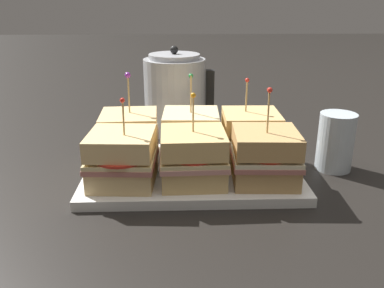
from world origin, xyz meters
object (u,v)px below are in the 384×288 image
at_px(serving_platter, 192,172).
at_px(sandwich_front_right, 265,156).
at_px(sandwich_front_center, 191,157).
at_px(sandwich_back_center, 192,134).
at_px(sandwich_back_left, 130,135).
at_px(kettle_steel, 175,94).
at_px(sandwich_front_left, 122,158).
at_px(sandwich_back_right, 251,135).
at_px(drinking_glass, 336,142).

xyz_separation_m(serving_platter, sandwich_front_right, (0.13, -0.06, 0.06)).
xyz_separation_m(sandwich_front_center, sandwich_back_center, (0.01, 0.12, 0.00)).
height_order(sandwich_back_left, kettle_steel, kettle_steel).
distance_m(sandwich_front_left, sandwich_front_center, 0.12).
distance_m(sandwich_front_left, sandwich_front_right, 0.25).
xyz_separation_m(sandwich_front_left, sandwich_front_center, (0.12, 0.00, -0.00)).
bearing_deg(sandwich_back_right, drinking_glass, -10.75).
bearing_deg(sandwich_front_center, sandwich_back_right, 43.28).
bearing_deg(sandwich_front_center, serving_platter, 86.91).
relative_size(sandwich_front_left, sandwich_front_center, 0.97).
bearing_deg(sandwich_back_right, sandwich_back_center, 177.14).
bearing_deg(sandwich_back_center, sandwich_back_left, -178.43).
bearing_deg(sandwich_front_right, sandwich_front_left, 179.96).
relative_size(sandwich_back_left, drinking_glass, 1.50).
bearing_deg(sandwich_back_left, sandwich_front_left, -89.75).
xyz_separation_m(sandwich_front_left, drinking_glass, (0.41, 0.09, -0.01)).
bearing_deg(sandwich_front_right, sandwich_front_center, 179.27).
height_order(sandwich_front_left, sandwich_back_left, sandwich_back_left).
relative_size(serving_platter, sandwich_back_center, 2.36).
bearing_deg(serving_platter, sandwich_back_left, 153.93).
bearing_deg(sandwich_back_center, drinking_glass, -7.48).
height_order(kettle_steel, drinking_glass, kettle_steel).
bearing_deg(sandwich_back_center, sandwich_front_center, -92.71).
bearing_deg(sandwich_back_right, sandwich_front_right, -87.46).
relative_size(sandwich_back_left, sandwich_back_center, 1.01).
height_order(sandwich_front_left, sandwich_back_right, sandwich_back_right).
relative_size(sandwich_front_left, sandwich_front_right, 0.91).
xyz_separation_m(sandwich_front_right, sandwich_back_left, (-0.25, 0.12, 0.00)).
height_order(sandwich_back_center, sandwich_back_right, sandwich_back_center).
distance_m(kettle_steel, drinking_glass, 0.41).
xyz_separation_m(sandwich_front_left, sandwich_front_right, (0.25, -0.00, -0.00)).
xyz_separation_m(sandwich_back_left, drinking_glass, (0.41, -0.03, -0.01)).
relative_size(sandwich_front_left, sandwich_back_center, 0.91).
xyz_separation_m(sandwich_front_right, sandwich_back_center, (-0.12, 0.13, 0.00)).
distance_m(sandwich_front_center, sandwich_back_left, 0.17).
xyz_separation_m(sandwich_front_right, kettle_steel, (-0.16, 0.34, 0.03)).
relative_size(serving_platter, kettle_steel, 1.86).
bearing_deg(drinking_glass, kettle_steel, 141.50).
height_order(serving_platter, sandwich_back_right, sandwich_back_right).
bearing_deg(sandwich_back_right, sandwich_front_center, -136.72).
relative_size(sandwich_front_left, kettle_steel, 0.72).
relative_size(sandwich_front_right, kettle_steel, 0.79).
xyz_separation_m(sandwich_back_left, sandwich_back_right, (0.25, -0.00, -0.00)).
relative_size(sandwich_back_right, drinking_glass, 1.39).
distance_m(sandwich_front_right, sandwich_back_center, 0.18).
distance_m(sandwich_back_right, kettle_steel, 0.27).
distance_m(serving_platter, drinking_glass, 0.29).
relative_size(sandwich_front_left, sandwich_back_left, 0.90).
bearing_deg(sandwich_back_left, kettle_steel, 67.32).
bearing_deg(sandwich_front_center, drinking_glass, 16.55).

